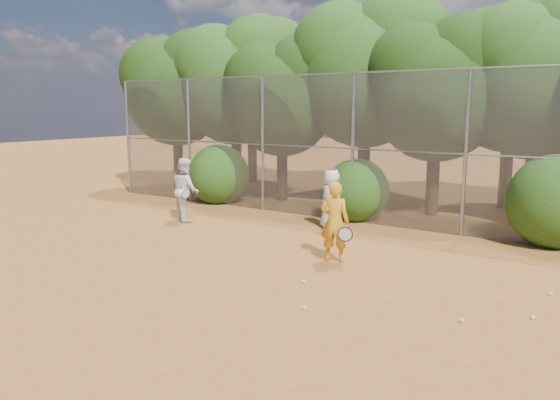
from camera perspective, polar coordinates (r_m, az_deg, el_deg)
The scene contains 22 objects.
ground at distance 9.72m, azimuth -3.42°, elevation -9.08°, with size 80.00×80.00×0.00m, color #985722.
fence_back at distance 14.51m, azimuth 10.74°, elevation 5.34°, with size 20.05×0.09×4.03m.
tree_0 at distance 21.50m, azimuth -10.65°, elevation 11.77°, with size 4.38×3.81×6.00m.
tree_1 at distance 20.23m, azimuth -4.46°, elevation 12.70°, with size 4.64×4.03×6.35m.
tree_2 at distance 18.17m, azimuth 0.43°, elevation 11.22°, with size 3.99×3.47×5.47m.
tree_3 at distance 17.85m, azimuth 9.22°, elevation 13.73°, with size 4.89×4.26×6.70m.
tree_4 at distance 16.34m, azimuth 16.34°, elevation 11.60°, with size 4.19×3.64×5.73m.
tree_5 at distance 16.55m, azimuth 25.73°, elevation 12.01°, with size 4.51×3.92×6.17m.
tree_9 at distance 22.67m, azimuth -2.77°, elevation 12.85°, with size 4.83×4.20×6.62m.
tree_10 at distance 20.28m, azimuth 9.32°, elevation 13.91°, with size 5.15×4.48×7.06m.
tree_11 at distance 18.30m, azimuth 23.38°, elevation 12.24°, with size 4.64×4.03×6.35m.
bush_0 at distance 18.00m, azimuth -6.42°, elevation 2.93°, with size 2.00×2.00×2.00m, color #1E4310.
bush_1 at distance 15.28m, azimuth 8.02°, elevation 1.28°, with size 1.80×1.80×1.80m, color #1E4310.
bush_2 at distance 13.83m, azimuth 26.96°, elevation 0.24°, with size 2.20×2.20×2.20m, color #1E4310.
player_yellow at distance 11.12m, azimuth 5.72°, elevation -2.28°, with size 0.84×0.55×1.65m.
player_teen at distance 14.08m, azimuth 5.39°, elevation 0.15°, with size 0.90×0.77×1.59m.
player_white at distance 15.26m, azimuth -9.84°, elevation 1.12°, with size 1.07×1.01×1.74m.
ball_0 at distance 8.62m, azimuth 18.45°, elevation -11.88°, with size 0.07×0.07×0.07m, color yellow.
ball_1 at distance 10.34m, azimuth 26.46°, elevation -8.78°, with size 0.07×0.07×0.07m, color yellow.
ball_2 at distance 8.68m, azimuth 2.56°, elevation -11.21°, with size 0.07×0.07×0.07m, color yellow.
ball_3 at distance 9.13m, azimuth 24.90°, elevation -11.07°, with size 0.07×0.07×0.07m, color yellow.
ball_4 at distance 9.91m, azimuth 2.47°, elevation -8.49°, with size 0.07×0.07×0.07m, color yellow.
Camera 1 is at (5.62, -7.28, 3.15)m, focal length 35.00 mm.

